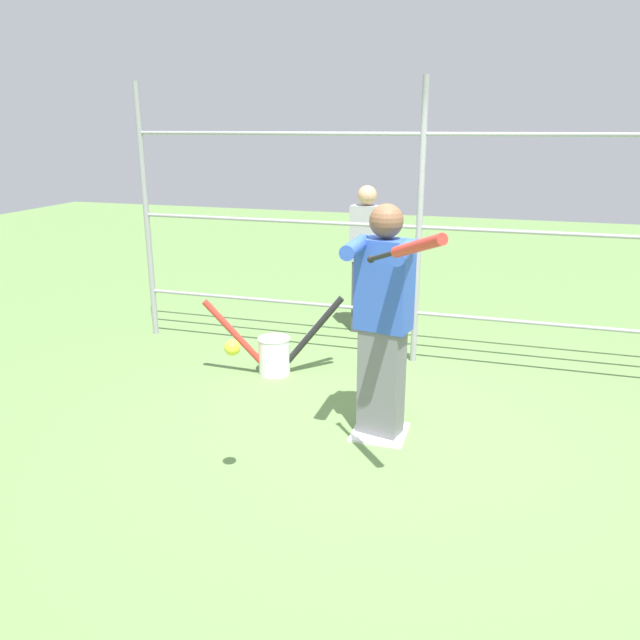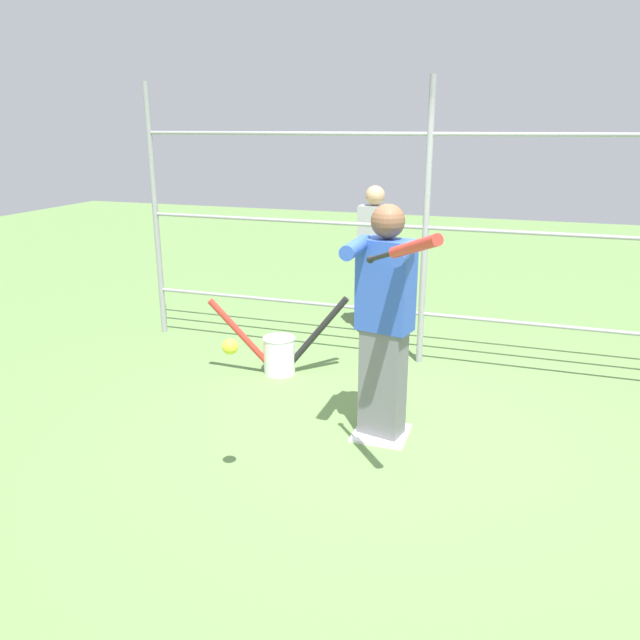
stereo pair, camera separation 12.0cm
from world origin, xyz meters
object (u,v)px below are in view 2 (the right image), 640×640
object	(u,v)px
batter	(384,317)
bystander_behind_fence	(374,258)
baseball_bat_swinging	(408,248)
bat_bucket	(282,350)
softball_in_flight	(230,347)

from	to	relation	value
batter	bystander_behind_fence	xyz separation A→B (m)	(0.68, -2.40, -0.09)
baseball_bat_swinging	batter	bearing A→B (deg)	-69.68
bat_bucket	batter	bearing A→B (deg)	142.00
baseball_bat_swinging	softball_in_flight	xyz separation A→B (m)	(0.99, 0.22, -0.61)
baseball_bat_swinging	bystander_behind_fence	world-z (taller)	baseball_bat_swinging
baseball_bat_swinging	softball_in_flight	distance (m)	1.18
batter	bat_bucket	world-z (taller)	batter
baseball_bat_swinging	bystander_behind_fence	distance (m)	3.45
bat_bucket	bystander_behind_fence	distance (m)	1.68
batter	bystander_behind_fence	world-z (taller)	batter
softball_in_flight	bystander_behind_fence	xyz separation A→B (m)	(-0.01, -3.44, -0.14)
batter	bat_bucket	bearing A→B (deg)	-38.00
batter	bat_bucket	size ratio (longest dim) A/B	1.40
softball_in_flight	batter	bearing A→B (deg)	-123.34
softball_in_flight	bystander_behind_fence	bearing A→B (deg)	-90.11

